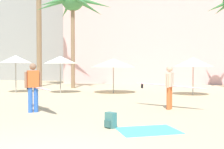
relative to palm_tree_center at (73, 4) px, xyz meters
The scene contains 9 objects.
palm_tree_center is the anchor object (origin of this frame).
cafe_umbrella_0 10.49m from the palm_tree_center, 26.95° to the right, with size 2.29×2.29×2.20m.
cafe_umbrella_1 6.56m from the palm_tree_center, 121.03° to the right, with size 2.01×2.01×2.39m.
cafe_umbrella_2 6.99m from the palm_tree_center, 45.35° to the right, with size 2.79×2.79×2.17m.
cafe_umbrella_4 6.08m from the palm_tree_center, 84.14° to the right, with size 2.07×2.07×2.33m.
beach_towel 16.12m from the palm_tree_center, 65.94° to the right, with size 1.51×1.05×0.01m, color #4CC6D6.
backpack 15.53m from the palm_tree_center, 69.37° to the right, with size 0.35×0.35×0.42m.
person_mid_center 12.51m from the palm_tree_center, 80.58° to the right, with size 2.25×2.48×1.78m.
person_far_right 13.02m from the palm_tree_center, 54.91° to the right, with size 2.86×1.67×1.69m.
Camera 1 is at (2.04, -4.15, 1.65)m, focal length 44.00 mm.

